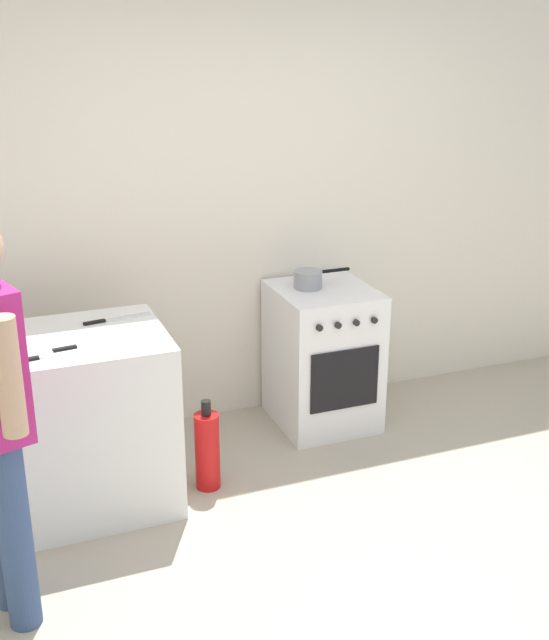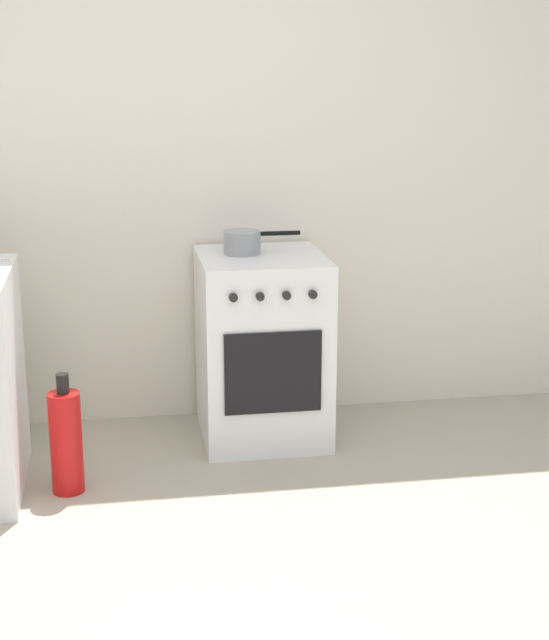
{
  "view_description": "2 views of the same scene",
  "coord_description": "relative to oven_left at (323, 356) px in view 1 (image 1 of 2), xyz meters",
  "views": [
    {
      "loc": [
        -1.52,
        -2.44,
        2.29
      ],
      "look_at": [
        -0.28,
        0.75,
        1.02
      ],
      "focal_mm": 45.0,
      "sensor_mm": 36.0,
      "label": 1
    },
    {
      "loc": [
        -0.3,
        -2.64,
        1.71
      ],
      "look_at": [
        0.28,
        0.82,
        0.76
      ],
      "focal_mm": 55.0,
      "sensor_mm": 36.0,
      "label": 2
    }
  ],
  "objects": [
    {
      "name": "ground_plane",
      "position": [
        -0.35,
        -1.58,
        -0.43
      ],
      "size": [
        8.0,
        8.0,
        0.0
      ],
      "primitive_type": "plane",
      "color": "#ADA38E"
    },
    {
      "name": "back_wall",
      "position": [
        -0.35,
        0.37,
        0.87
      ],
      "size": [
        6.0,
        0.1,
        2.6
      ],
      "primitive_type": "cube",
      "color": "silver",
      "rests_on": "ground"
    },
    {
      "name": "counter_unit",
      "position": [
        -1.7,
        -0.38,
        0.02
      ],
      "size": [
        1.3,
        0.7,
        0.9
      ],
      "primitive_type": "cube",
      "color": "white",
      "rests_on": "ground"
    },
    {
      "name": "oven_left",
      "position": [
        0.0,
        0.0,
        0.0
      ],
      "size": [
        0.56,
        0.62,
        0.85
      ],
      "color": "white",
      "rests_on": "ground"
    },
    {
      "name": "pot",
      "position": [
        -0.08,
        0.05,
        0.48
      ],
      "size": [
        0.35,
        0.17,
        0.1
      ],
      "color": "gray",
      "rests_on": "oven_left"
    },
    {
      "name": "knife_paring",
      "position": [
        -1.69,
        -0.6,
        0.48
      ],
      "size": [
        0.21,
        0.05,
        0.01
      ],
      "color": "silver",
      "rests_on": "counter_unit"
    },
    {
      "name": "knife_utility",
      "position": [
        -1.6,
        -0.54,
        0.48
      ],
      "size": [
        0.25,
        0.06,
        0.01
      ],
      "color": "silver",
      "rests_on": "counter_unit"
    },
    {
      "name": "knife_bread",
      "position": [
        -1.25,
        -0.22,
        0.48
      ],
      "size": [
        0.35,
        0.08,
        0.01
      ],
      "color": "silver",
      "rests_on": "counter_unit"
    },
    {
      "name": "fire_extinguisher",
      "position": [
        -0.87,
        -0.48,
        -0.21
      ],
      "size": [
        0.13,
        0.13,
        0.5
      ],
      "color": "red",
      "rests_on": "ground"
    }
  ]
}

